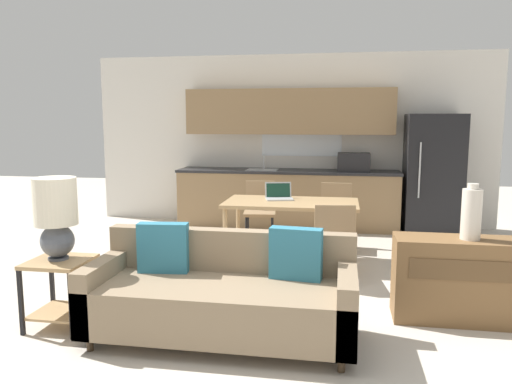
{
  "coord_description": "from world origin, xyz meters",
  "views": [
    {
      "loc": [
        0.84,
        -3.41,
        1.67
      ],
      "look_at": [
        -0.01,
        1.5,
        0.95
      ],
      "focal_mm": 35.0,
      "sensor_mm": 36.0,
      "label": 1
    }
  ],
  "objects_px": {
    "table_lamp": "(56,214)",
    "vase": "(471,214)",
    "credenza": "(454,279)",
    "laptop": "(279,195)",
    "dining_table": "(291,207)",
    "dining_chair_near_right": "(333,238)",
    "couch": "(223,295)",
    "dining_chair_far_left": "(260,209)",
    "side_table": "(60,282)",
    "refrigerator": "(433,174)",
    "dining_chair_far_right": "(335,212)"
  },
  "relations": [
    {
      "from": "table_lamp",
      "to": "vase",
      "type": "height_order",
      "value": "table_lamp"
    },
    {
      "from": "credenza",
      "to": "laptop",
      "type": "bearing_deg",
      "value": 135.02
    },
    {
      "from": "credenza",
      "to": "vase",
      "type": "bearing_deg",
      "value": -5.89
    },
    {
      "from": "dining_table",
      "to": "dining_chair_near_right",
      "type": "relative_size",
      "value": 1.84
    },
    {
      "from": "dining_table",
      "to": "table_lamp",
      "type": "xyz_separation_m",
      "value": [
        -1.66,
        -2.2,
        0.27
      ]
    },
    {
      "from": "couch",
      "to": "credenza",
      "type": "xyz_separation_m",
      "value": [
        1.82,
        0.65,
        0.01
      ]
    },
    {
      "from": "laptop",
      "to": "credenza",
      "type": "bearing_deg",
      "value": -59.88
    },
    {
      "from": "couch",
      "to": "dining_chair_near_right",
      "type": "distance_m",
      "value": 1.64
    },
    {
      "from": "dining_chair_far_left",
      "to": "side_table",
      "type": "bearing_deg",
      "value": -117.85
    },
    {
      "from": "dining_chair_near_right",
      "to": "credenza",
      "type": "bearing_deg",
      "value": 135.45
    },
    {
      "from": "dining_table",
      "to": "dining_chair_near_right",
      "type": "xyz_separation_m",
      "value": [
        0.51,
        -0.77,
        -0.18
      ]
    },
    {
      "from": "credenza",
      "to": "vase",
      "type": "relative_size",
      "value": 2.14
    },
    {
      "from": "couch",
      "to": "dining_chair_far_left",
      "type": "height_order",
      "value": "couch"
    },
    {
      "from": "refrigerator",
      "to": "dining_chair_near_right",
      "type": "bearing_deg",
      "value": -117.73
    },
    {
      "from": "dining_table",
      "to": "credenza",
      "type": "distance_m",
      "value": 2.19
    },
    {
      "from": "side_table",
      "to": "refrigerator",
      "type": "bearing_deg",
      "value": 49.13
    },
    {
      "from": "dining_chair_far_right",
      "to": "laptop",
      "type": "xyz_separation_m",
      "value": [
        -0.67,
        -0.59,
        0.29
      ]
    },
    {
      "from": "table_lamp",
      "to": "dining_chair_far_left",
      "type": "xyz_separation_m",
      "value": [
        1.15,
        3.0,
        -0.45
      ]
    },
    {
      "from": "dining_chair_near_right",
      "to": "laptop",
      "type": "xyz_separation_m",
      "value": [
        -0.67,
        0.92,
        0.29
      ]
    },
    {
      "from": "dining_chair_far_left",
      "to": "dining_chair_far_right",
      "type": "height_order",
      "value": "same"
    },
    {
      "from": "table_lamp",
      "to": "dining_chair_far_right",
      "type": "height_order",
      "value": "table_lamp"
    },
    {
      "from": "credenza",
      "to": "dining_chair_far_left",
      "type": "bearing_deg",
      "value": 131.04
    },
    {
      "from": "vase",
      "to": "dining_chair_far_left",
      "type": "xyz_separation_m",
      "value": [
        -2.13,
        2.34,
        -0.44
      ]
    },
    {
      "from": "table_lamp",
      "to": "vase",
      "type": "distance_m",
      "value": 3.35
    },
    {
      "from": "couch",
      "to": "dining_chair_far_left",
      "type": "bearing_deg",
      "value": 93.98
    },
    {
      "from": "couch",
      "to": "dining_chair_far_left",
      "type": "xyz_separation_m",
      "value": [
        -0.21,
        2.99,
        0.14
      ]
    },
    {
      "from": "side_table",
      "to": "vase",
      "type": "distance_m",
      "value": 3.38
    },
    {
      "from": "dining_chair_far_right",
      "to": "laptop",
      "type": "relative_size",
      "value": 2.25
    },
    {
      "from": "dining_chair_near_right",
      "to": "couch",
      "type": "bearing_deg",
      "value": 52.88
    },
    {
      "from": "dining_table",
      "to": "couch",
      "type": "distance_m",
      "value": 2.23
    },
    {
      "from": "laptop",
      "to": "dining_chair_near_right",
      "type": "bearing_deg",
      "value": -68.78
    },
    {
      "from": "credenza",
      "to": "dining_chair_far_right",
      "type": "relative_size",
      "value": 1.17
    },
    {
      "from": "dining_chair_far_right",
      "to": "side_table",
      "type": "bearing_deg",
      "value": -122.2
    },
    {
      "from": "dining_chair_far_left",
      "to": "laptop",
      "type": "relative_size",
      "value": 2.25
    },
    {
      "from": "vase",
      "to": "laptop",
      "type": "bearing_deg",
      "value": 136.5
    },
    {
      "from": "side_table",
      "to": "dining_chair_far_left",
      "type": "bearing_deg",
      "value": 69.28
    },
    {
      "from": "table_lamp",
      "to": "laptop",
      "type": "bearing_deg",
      "value": 57.62
    },
    {
      "from": "refrigerator",
      "to": "vase",
      "type": "height_order",
      "value": "refrigerator"
    },
    {
      "from": "vase",
      "to": "laptop",
      "type": "relative_size",
      "value": 1.23
    },
    {
      "from": "dining_chair_near_right",
      "to": "laptop",
      "type": "relative_size",
      "value": 2.25
    },
    {
      "from": "table_lamp",
      "to": "dining_chair_far_right",
      "type": "bearing_deg",
      "value": 53.68
    },
    {
      "from": "dining_table",
      "to": "credenza",
      "type": "xyz_separation_m",
      "value": [
        1.52,
        -1.54,
        -0.31
      ]
    },
    {
      "from": "laptop",
      "to": "vase",
      "type": "bearing_deg",
      "value": -58.39
    },
    {
      "from": "refrigerator",
      "to": "dining_chair_far_right",
      "type": "bearing_deg",
      "value": -140.75
    },
    {
      "from": "table_lamp",
      "to": "dining_chair_far_right",
      "type": "relative_size",
      "value": 0.79
    },
    {
      "from": "dining_chair_near_right",
      "to": "refrigerator",
      "type": "bearing_deg",
      "value": -125.28
    },
    {
      "from": "dining_table",
      "to": "dining_chair_far_left",
      "type": "bearing_deg",
      "value": 122.52
    },
    {
      "from": "dining_chair_far_right",
      "to": "laptop",
      "type": "bearing_deg",
      "value": -134.89
    },
    {
      "from": "dining_table",
      "to": "side_table",
      "type": "distance_m",
      "value": 2.77
    },
    {
      "from": "table_lamp",
      "to": "dining_chair_near_right",
      "type": "xyz_separation_m",
      "value": [
        2.17,
        1.43,
        -0.45
      ]
    }
  ]
}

